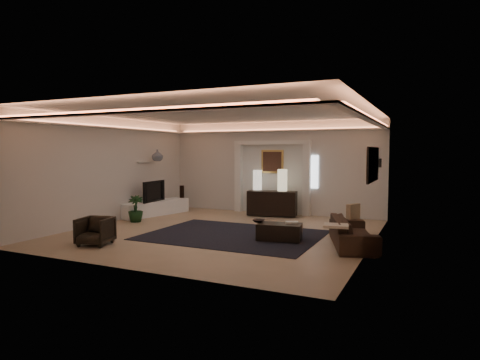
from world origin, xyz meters
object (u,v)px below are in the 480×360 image
at_px(armchair, 95,231).
at_px(sofa, 353,232).
at_px(console, 272,203).
at_px(coffee_table, 279,232).

bearing_deg(armchair, sofa, 9.99).
bearing_deg(sofa, console, 26.15).
xyz_separation_m(console, sofa, (2.93, -3.02, -0.11)).
relative_size(console, coffee_table, 1.54).
xyz_separation_m(console, coffee_table, (1.37, -3.19, -0.20)).
bearing_deg(console, sofa, -54.71).
bearing_deg(console, coffee_table, -75.61).
xyz_separation_m(coffee_table, armchair, (-3.39, -2.03, 0.09)).
bearing_deg(console, armchair, -120.06).
bearing_deg(sofa, coffee_table, 78.37).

